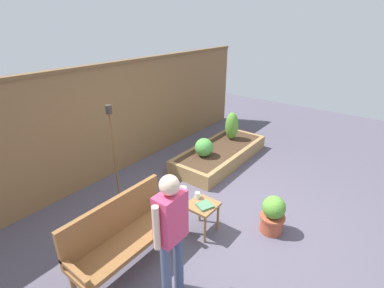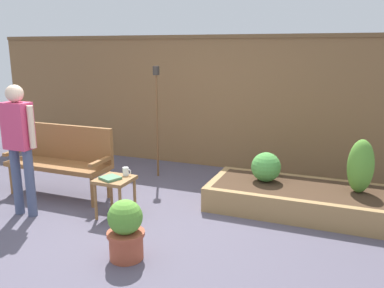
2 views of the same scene
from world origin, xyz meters
The scene contains 12 objects.
ground_plane centered at (0.00, 0.00, 0.00)m, with size 14.00×14.00×0.00m, color #514C5B.
fence_back centered at (0.00, 2.60, 1.09)m, with size 8.40×0.14×2.16m.
garden_bench centered at (-1.43, 0.57, 0.54)m, with size 1.44×0.48×0.94m.
side_table centered at (-0.35, 0.15, 0.40)m, with size 0.40×0.40×0.48m.
cup_on_table centered at (-0.27, 0.29, 0.53)m, with size 0.11×0.07×0.10m.
book_on_table centered at (-0.37, 0.09, 0.50)m, with size 0.20×0.19×0.03m, color #4C7A56.
potted_boxwood centered at (0.28, -0.66, 0.30)m, with size 0.36×0.36×0.59m.
raised_planter_bed centered at (1.74, 1.15, 0.15)m, with size 2.40×1.00×0.30m.
shrub_near_bench centered at (1.21, 1.22, 0.49)m, with size 0.37×0.37×0.37m.
shrub_far_corner centered at (2.31, 1.22, 0.62)m, with size 0.30×0.30×0.64m.
tiki_torch centered at (-0.58, 1.74, 1.16)m, with size 0.10×0.10×1.69m.
person_by_bench centered at (-1.39, -0.20, 0.93)m, with size 0.47×0.20×1.56m.
Camera 1 is at (-3.02, -1.72, 2.88)m, focal length 26.24 mm.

